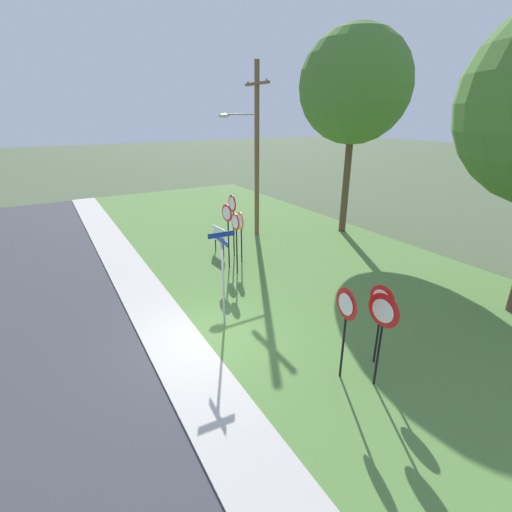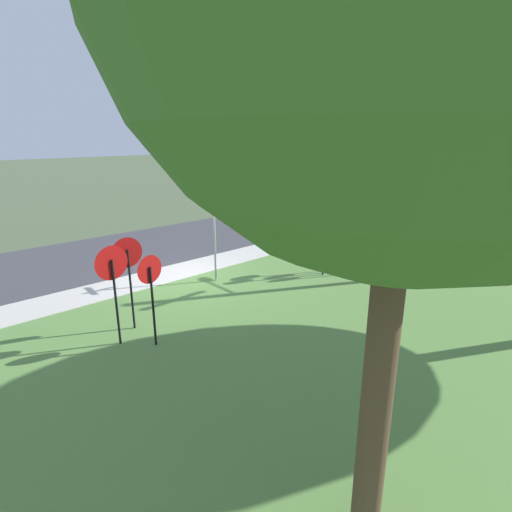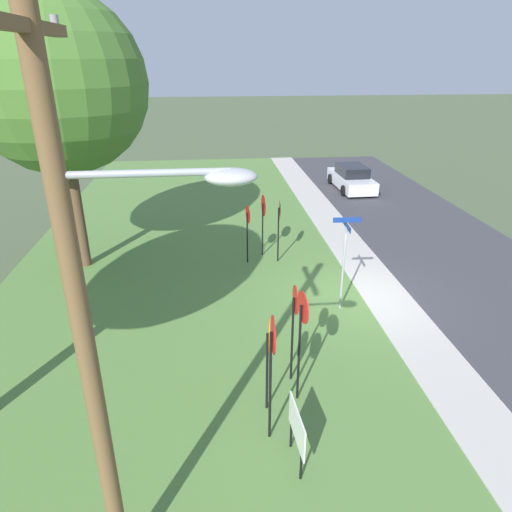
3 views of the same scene
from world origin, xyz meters
The scene contains 14 objects.
ground_plane centered at (0.00, 0.00, 0.00)m, with size 160.00×160.00×0.00m, color #4C5B3D.
road_asphalt centered at (0.00, -4.80, 0.01)m, with size 44.00×6.40×0.01m, color #3D3D42.
sidewalk_strip centered at (0.00, -0.80, 0.03)m, with size 44.00×1.60×0.06m, color #BCB7AD.
grass_median centered at (0.00, 6.00, 0.02)m, with size 44.00×12.00×0.04m, color #567F3D.
stop_sign_near_left centered at (-5.48, 3.72, 2.09)m, with size 0.73×0.10×2.82m.
stop_sign_near_right centered at (-4.41, 2.94, 2.01)m, with size 0.69×0.12×2.72m.
stop_sign_far_left centered at (-4.65, 3.66, 1.67)m, with size 0.73×0.13×2.25m.
stop_sign_far_center centered at (-3.73, 2.96, 1.84)m, with size 0.66×0.09×2.50m.
yield_sign_near_left centered at (3.75, 2.76, 1.85)m, with size 0.81×0.12×2.42m.
yield_sign_near_right centered at (3.16, 3.40, 1.68)m, with size 0.67×0.14×2.22m.
yield_sign_far_left centered at (3.13, 2.25, 1.84)m, with size 0.77×0.13×2.41m.
street_name_post centered at (-0.56, 0.90, 1.80)m, with size 0.96×0.82×2.95m.
utility_pole centered at (-7.79, 6.16, 4.59)m, with size 2.10×2.17×8.41m.
notice_board centered at (-6.17, 3.33, 0.87)m, with size 1.10×0.10×1.25m.
Camera 2 is at (7.23, 11.39, 4.86)m, focal length 28.35 mm.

